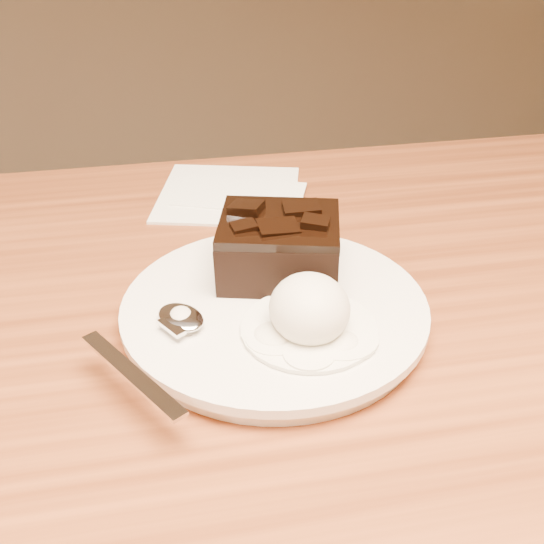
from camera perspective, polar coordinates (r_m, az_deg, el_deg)
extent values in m
cylinder|color=white|center=(0.50, 0.22, -3.57)|extent=(0.23, 0.23, 0.02)
cube|color=black|center=(0.52, 0.63, 1.92)|extent=(0.11, 0.10, 0.04)
ellipsoid|color=silver|center=(0.45, 3.29, -3.19)|extent=(0.06, 0.06, 0.05)
cylinder|color=white|center=(0.46, 3.22, -5.03)|extent=(0.10, 0.10, 0.00)
cube|color=white|center=(0.70, -3.79, 6.93)|extent=(0.18, 0.18, 0.01)
cube|color=black|center=(0.48, 0.21, -3.20)|extent=(0.01, 0.01, 0.00)
cube|color=black|center=(0.47, 2.57, -4.63)|extent=(0.01, 0.01, 0.00)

